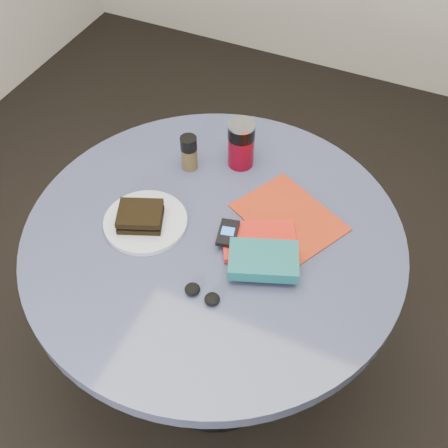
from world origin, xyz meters
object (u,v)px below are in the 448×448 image
at_px(headphones, 202,294).
at_px(magazine, 289,217).
at_px(pepper_grinder, 189,152).
at_px(plate, 146,222).
at_px(sandwich, 140,216).
at_px(novel, 263,260).
at_px(mp3_player, 228,233).
at_px(soda_can, 241,144).
at_px(table, 214,270).
at_px(red_book, 259,240).

bearing_deg(headphones, magazine, 72.60).
bearing_deg(pepper_grinder, plate, -91.76).
height_order(plate, magazine, plate).
bearing_deg(sandwich, headphones, -29.12).
relative_size(novel, mp3_player, 1.81).
xyz_separation_m(soda_can, magazine, (0.20, -0.14, -0.07)).
bearing_deg(pepper_grinder, table, -49.59).
xyz_separation_m(soda_can, red_book, (0.16, -0.26, -0.06)).
xyz_separation_m(novel, headphones, (-0.10, -0.13, -0.03)).
height_order(table, magazine, magazine).
height_order(plate, sandwich, sandwich).
height_order(pepper_grinder, magazine, pepper_grinder).
relative_size(plate, soda_can, 1.52).
height_order(plate, soda_can, soda_can).
xyz_separation_m(plate, novel, (0.34, -0.01, 0.03)).
bearing_deg(sandwich, magazine, 28.24).
xyz_separation_m(red_book, headphones, (-0.06, -0.21, -0.00)).
xyz_separation_m(sandwich, headphones, (0.24, -0.14, -0.02)).
bearing_deg(mp3_player, novel, -23.19).
height_order(sandwich, magazine, sandwich).
bearing_deg(mp3_player, plate, -169.84).
bearing_deg(headphones, soda_can, 102.43).
height_order(plate, red_book, red_book).
distance_m(pepper_grinder, mp3_player, 0.30).
xyz_separation_m(soda_can, headphones, (0.10, -0.47, -0.06)).
bearing_deg(mp3_player, red_book, 15.65).
xyz_separation_m(plate, pepper_grinder, (0.01, 0.24, 0.05)).
bearing_deg(soda_can, plate, -112.78).
height_order(novel, headphones, novel).
distance_m(sandwich, novel, 0.35).
bearing_deg(plate, mp3_player, 10.16).
bearing_deg(table, red_book, 7.63).
height_order(soda_can, red_book, soda_can).
bearing_deg(novel, soda_can, 100.86).
bearing_deg(red_book, mp3_player, 168.05).
xyz_separation_m(plate, magazine, (0.34, 0.18, -0.00)).
height_order(sandwich, novel, sandwich).
bearing_deg(pepper_grinder, headphones, -59.47).
bearing_deg(plate, table, 14.31).
height_order(soda_can, magazine, soda_can).
bearing_deg(red_book, soda_can, 94.79).
height_order(soda_can, pepper_grinder, soda_can).
bearing_deg(novel, magazine, 69.28).
xyz_separation_m(table, headphones, (0.06, -0.19, 0.17)).
relative_size(table, sandwich, 7.04).
relative_size(pepper_grinder, magazine, 0.41).
distance_m(sandwich, red_book, 0.31).
relative_size(pepper_grinder, novel, 0.65).
distance_m(pepper_grinder, novel, 0.42).
distance_m(table, red_book, 0.21).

